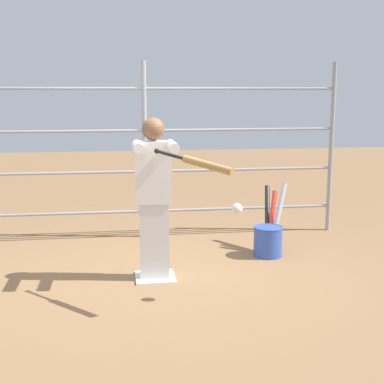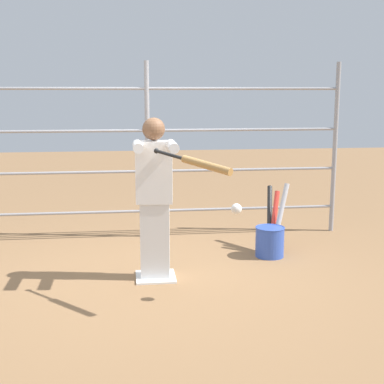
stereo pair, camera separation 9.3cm
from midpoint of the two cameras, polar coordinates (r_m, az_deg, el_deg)
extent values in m
plane|color=olive|center=(5.54, -4.44, -9.12)|extent=(24.00, 24.00, 0.00)
cube|color=white|center=(5.54, -4.44, -9.02)|extent=(0.40, 0.40, 0.02)
cylinder|color=#939399|center=(7.40, 14.27, 4.54)|extent=(0.06, 0.06, 2.25)
cylinder|color=#939399|center=(6.85, -5.43, 4.36)|extent=(0.06, 0.06, 2.25)
cylinder|color=#939399|center=(6.98, -5.32, -2.05)|extent=(4.98, 0.04, 0.04)
cylinder|color=#939399|center=(6.89, -5.40, 2.20)|extent=(4.98, 0.04, 0.04)
cylinder|color=#939399|center=(6.83, -5.47, 6.54)|extent=(4.98, 0.04, 0.04)
cylinder|color=#939399|center=(6.81, -5.55, 10.93)|extent=(4.98, 0.04, 0.04)
cube|color=silver|center=(5.42, -4.50, -5.22)|extent=(0.31, 0.21, 0.78)
cube|color=white|center=(5.27, -4.61, 2.12)|extent=(0.38, 0.24, 0.61)
sphere|color=brown|center=(5.23, -4.68, 6.71)|extent=(0.22, 0.22, 0.22)
cylinder|color=white|center=(5.02, -2.66, 4.90)|extent=(0.10, 0.44, 0.10)
cylinder|color=white|center=(5.03, -6.35, 4.85)|extent=(0.10, 0.44, 0.10)
sphere|color=black|center=(4.81, -4.34, 4.38)|extent=(0.05, 0.05, 0.05)
cylinder|color=black|center=(4.69, -2.88, 3.98)|extent=(0.25, 0.28, 0.07)
cylinder|color=#B27F42|center=(4.41, 1.09, 2.87)|extent=(0.39, 0.44, 0.13)
sphere|color=white|center=(4.71, 4.28, -1.78)|extent=(0.10, 0.10, 0.10)
cylinder|color=#3351B2|center=(6.24, 7.68, -5.26)|extent=(0.33, 0.33, 0.34)
torus|color=#3351B2|center=(6.20, 7.72, -3.74)|extent=(0.34, 0.34, 0.01)
cylinder|color=#B2B2B7|center=(6.37, 8.71, -2.65)|extent=(0.30, 0.31, 0.78)
cylinder|color=black|center=(6.52, 7.64, -2.71)|extent=(0.20, 0.60, 0.71)
cylinder|color=red|center=(6.43, 8.10, -3.03)|extent=(0.24, 0.41, 0.67)
camera|label=1|loc=(0.05, -90.53, -0.10)|focal=50.00mm
camera|label=2|loc=(0.05, 89.47, 0.10)|focal=50.00mm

